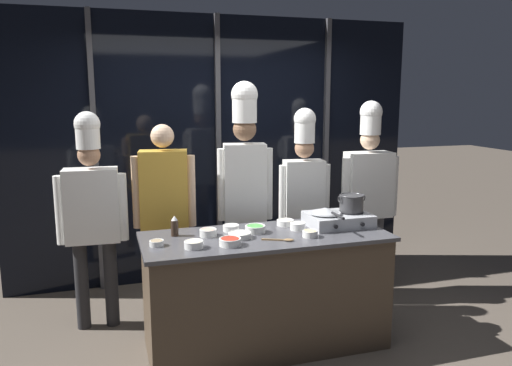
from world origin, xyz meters
TOP-DOWN VIEW (x-y plane):
  - ground_plane at (0.00, 0.00)m, footprint 24.00×24.00m
  - window_wall_back at (0.00, 1.60)m, footprint 4.25×0.09m
  - demo_counter at (0.00, 0.00)m, footprint 1.85×0.74m
  - portable_stove at (0.63, 0.08)m, footprint 0.49×0.38m
  - frying_pan at (0.52, 0.07)m, footprint 0.25×0.44m
  - stock_pot at (0.75, 0.08)m, footprint 0.22×0.20m
  - squeeze_bottle_soy at (-0.66, 0.17)m, footprint 0.06×0.06m
  - prep_bowl_chili_flakes at (-0.32, -0.18)m, footprint 0.16×0.16m
  - prep_bowl_shrimp at (-0.42, 0.09)m, footprint 0.13×0.13m
  - prep_bowl_rice at (-0.22, 0.17)m, footprint 0.13×0.13m
  - prep_bowl_noodles at (-0.57, -0.17)m, footprint 0.13×0.13m
  - prep_bowl_ginger at (0.29, -0.15)m, footprint 0.11×0.11m
  - prep_bowl_chicken at (0.23, 0.21)m, footprint 0.14×0.14m
  - prep_bowl_mushrooms at (-0.81, -0.04)m, footprint 0.10×0.10m
  - prep_bowl_bean_sprouts at (-0.21, -0.03)m, footprint 0.17×0.17m
  - prep_bowl_scallions at (-0.06, 0.08)m, footprint 0.16×0.16m
  - prep_bowl_garlic at (0.28, 0.05)m, footprint 0.12×0.12m
  - serving_spoon_slotted at (0.08, -0.19)m, footprint 0.23×0.12m
  - chef_head at (-1.24, 0.71)m, footprint 0.56×0.24m
  - person_guest at (-0.66, 0.72)m, footprint 0.52×0.27m
  - chef_sous at (0.02, 0.65)m, footprint 0.47×0.25m
  - chef_line at (0.60, 0.73)m, footprint 0.47×0.23m
  - chef_pastry at (1.26, 0.71)m, footprint 0.57×0.25m

SIDE VIEW (x-z plane):
  - ground_plane at x=0.00m, z-range 0.00..0.00m
  - demo_counter at x=0.00m, z-range 0.00..0.89m
  - serving_spoon_slotted at x=0.08m, z-range 0.89..0.90m
  - prep_bowl_mushrooms at x=-0.81m, z-range 0.89..0.93m
  - prep_bowl_bean_sprouts at x=-0.21m, z-range 0.89..0.93m
  - prep_bowl_chicken at x=0.23m, z-range 0.89..0.94m
  - prep_bowl_rice at x=-0.22m, z-range 0.89..0.94m
  - prep_bowl_ginger at x=0.29m, z-range 0.89..0.94m
  - prep_bowl_noodles at x=-0.57m, z-range 0.89..0.94m
  - prep_bowl_chili_flakes at x=-0.32m, z-range 0.89..0.94m
  - prep_bowl_shrimp at x=-0.42m, z-range 0.89..0.95m
  - prep_bowl_scallions at x=-0.06m, z-range 0.89..0.95m
  - prep_bowl_garlic at x=0.28m, z-range 0.89..0.95m
  - portable_stove at x=0.63m, z-range 0.88..0.99m
  - squeeze_bottle_soy at x=-0.66m, z-range 0.88..1.04m
  - frying_pan at x=0.52m, z-range 1.00..1.04m
  - person_guest at x=-0.66m, z-range 0.19..1.87m
  - chef_head at x=-1.24m, z-range 0.13..1.93m
  - stock_pot at x=0.75m, z-range 1.00..1.13m
  - chef_line at x=0.60m, z-range 0.17..1.97m
  - chef_pastry at x=1.26m, z-range 0.14..2.00m
  - chef_sous at x=0.02m, z-range 0.23..2.26m
  - window_wall_back at x=0.00m, z-range 0.00..2.70m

